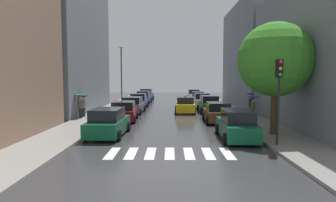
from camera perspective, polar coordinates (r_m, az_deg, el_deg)
name	(u,v)px	position (r m, az deg, el deg)	size (l,w,h in m)	color
ground_plane	(170,107)	(35.51, 0.39, -1.20)	(28.00, 72.00, 0.04)	#333335
sidewalk_left	(117,106)	(36.09, -9.99, -1.03)	(3.00, 72.00, 0.15)	gray
sidewalk_right	(223,106)	(36.09, 10.77, -1.04)	(3.00, 72.00, 0.15)	gray
crosswalk_stripes	(170,153)	(13.81, 0.33, -10.25)	(5.85, 2.20, 0.01)	silver
building_left_mid	(64,20)	(32.99, -19.78, 14.80)	(6.00, 15.48, 19.12)	slate
building_right_near	(329,57)	(23.13, 29.04, 7.61)	(6.00, 14.47, 10.00)	slate
building_right_mid	(259,56)	(37.91, 17.45, 8.46)	(6.00, 15.73, 12.53)	slate
parked_car_left_nearest	(108,123)	(18.08, -11.69, -4.27)	(2.26, 4.58, 1.70)	#0C4C2D
parked_car_left_second	(124,112)	(24.12, -8.68, -2.10)	(2.28, 4.17, 1.63)	maroon
parked_car_left_third	(133,106)	(29.37, -6.92, -0.89)	(2.27, 4.47, 1.65)	#474C51
parked_car_left_fourth	(139,101)	(34.60, -5.79, -0.02)	(2.16, 4.19, 1.71)	navy
parked_car_left_fifth	(144,97)	(40.91, -4.82, 0.69)	(2.15, 4.80, 1.72)	navy
parked_car_left_sixth	(146,95)	(47.35, -4.27, 1.25)	(2.30, 4.27, 1.78)	navy
parked_car_right_nearest	(237,125)	(17.23, 13.37, -4.70)	(2.08, 4.70, 1.72)	#0C4C2D
parked_car_right_second	(218,113)	(23.60, 9.72, -2.30)	(2.13, 4.07, 1.59)	brown
parked_car_right_third	(209,105)	(30.06, 8.03, -0.70)	(2.13, 4.37, 1.75)	#0C4C2D
parked_car_right_fourth	(201,101)	(35.62, 6.58, 0.10)	(2.22, 4.13, 1.70)	silver
parked_car_right_fifth	(198,97)	(41.88, 5.85, 0.71)	(2.15, 4.33, 1.61)	#B2B7BF
parked_car_right_sixth	(194,95)	(48.06, 5.08, 1.23)	(2.20, 4.51, 1.66)	silver
taxi_midroad	(185,105)	(29.70, 3.39, -0.82)	(2.18, 4.39, 1.81)	yellow
pedestrian_foreground	(253,103)	(24.72, 16.35, -0.33)	(0.97, 0.97, 1.89)	brown
pedestrian_near_tree	(251,99)	(27.39, 15.98, 0.38)	(1.01, 1.01, 2.04)	black
pedestrian_by_kerb	(80,101)	(25.52, -16.86, -0.05)	(0.96, 0.96, 2.00)	black
pedestrian_far_side	(84,101)	(26.47, -16.27, -0.01)	(1.01, 1.01, 1.86)	navy
street_tree_right	(275,60)	(18.58, 20.30, 7.61)	(4.44, 4.44, 6.70)	#513823
traffic_light_right_corner	(279,83)	(15.49, 20.99, 3.33)	(0.30, 0.42, 4.30)	black
lamp_post_left	(121,72)	(33.64, -9.15, 5.59)	(0.60, 0.28, 7.01)	#595B60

